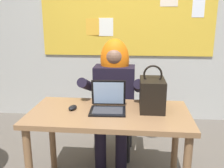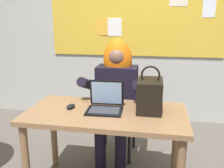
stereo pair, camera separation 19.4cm
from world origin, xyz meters
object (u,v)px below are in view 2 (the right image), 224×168
(desk_main, at_px, (106,123))
(handbag, at_px, (150,95))
(chair_at_desk, at_px, (118,107))
(computer_mouse, at_px, (71,106))
(person_costumed, at_px, (116,90))
(laptop, at_px, (105,104))

(desk_main, bearing_deg, handbag, 14.02)
(chair_at_desk, distance_m, computer_mouse, 0.77)
(desk_main, xyz_separation_m, person_costumed, (-0.01, 0.57, 0.12))
(laptop, xyz_separation_m, handbag, (0.36, 0.05, 0.08))
(computer_mouse, xyz_separation_m, handbag, (0.66, 0.06, 0.12))
(chair_at_desk, xyz_separation_m, person_costumed, (-0.01, -0.13, 0.23))
(laptop, bearing_deg, computer_mouse, -178.90)
(person_costumed, relative_size, laptop, 4.22)
(person_costumed, distance_m, laptop, 0.53)
(handbag, bearing_deg, desk_main, -165.98)
(chair_at_desk, relative_size, computer_mouse, 8.85)
(desk_main, distance_m, computer_mouse, 0.33)
(chair_at_desk, xyz_separation_m, handbag, (0.35, -0.61, 0.35))
(desk_main, distance_m, person_costumed, 0.58)
(person_costumed, bearing_deg, chair_at_desk, 178.60)
(desk_main, relative_size, person_costumed, 1.04)
(desk_main, relative_size, computer_mouse, 12.69)
(person_costumed, bearing_deg, computer_mouse, -28.41)
(desk_main, height_order, computer_mouse, computer_mouse)
(chair_at_desk, height_order, laptop, laptop)
(desk_main, height_order, person_costumed, person_costumed)
(laptop, distance_m, handbag, 0.37)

